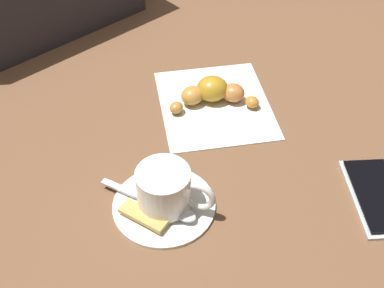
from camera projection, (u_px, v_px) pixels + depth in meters
The scene contains 8 objects.
ground_plane at pixel (197, 157), 0.70m from camera, with size 1.80×1.80×0.00m, color brown.
saucer at pixel (164, 204), 0.63m from camera, with size 0.13×0.13×0.01m, color white.
espresso_cup at pixel (165, 189), 0.61m from camera, with size 0.07×0.10×0.05m.
teaspoon at pixel (163, 206), 0.62m from camera, with size 0.08×0.13×0.01m.
sugar_packet at pixel (144, 216), 0.61m from camera, with size 0.06×0.02×0.01m, color tan.
napkin at pixel (215, 104), 0.78m from camera, with size 0.20×0.17×0.00m, color white.
croissant at pixel (213, 92), 0.77m from camera, with size 0.07×0.15×0.04m.
cell_phone at pixel (377, 196), 0.64m from camera, with size 0.13×0.07×0.01m.
Camera 1 is at (-0.49, 0.01, 0.50)m, focal length 46.17 mm.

